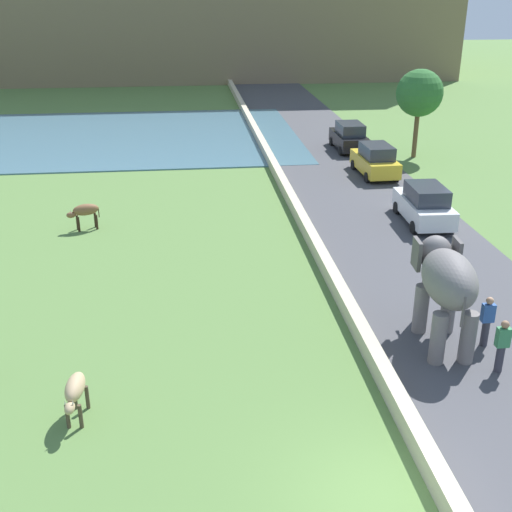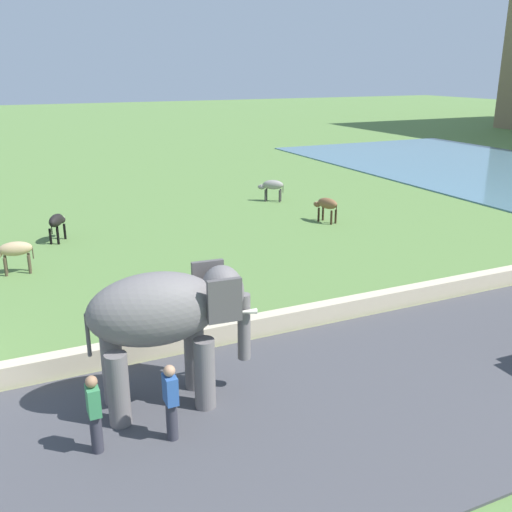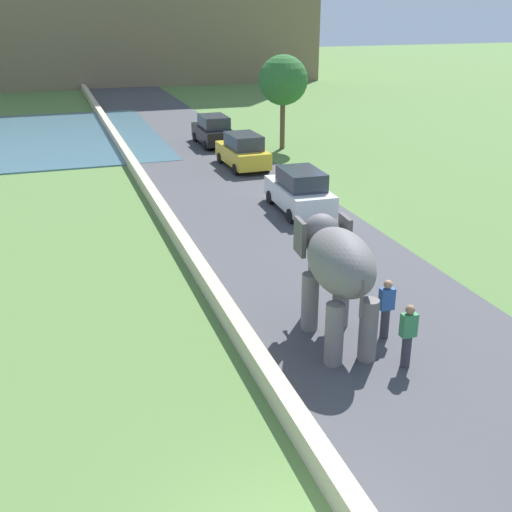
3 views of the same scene
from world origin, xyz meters
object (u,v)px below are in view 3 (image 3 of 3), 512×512
person_trailing (408,335)px  car_black (213,131)px  car_yellow (243,151)px  elephant (337,266)px  car_white (300,191)px  person_beside_elephant (386,308)px

person_trailing → car_black: bearing=85.3°
person_trailing → car_yellow: (2.10, 19.39, 0.03)m
elephant → car_black: (3.13, 23.54, -1.14)m
person_trailing → car_black: car_black is taller
car_white → car_black: 13.53m
car_yellow → car_black: same height
car_black → person_beside_elephant: bearing=-94.5°
car_white → car_yellow: bearing=90.0°
car_yellow → person_beside_elephant: bearing=-96.0°
person_beside_elephant → car_black: bearing=85.5°
person_beside_elephant → car_white: car_white is taller
car_yellow → car_white: 7.68m
person_beside_elephant → person_trailing: bearing=-98.7°
person_trailing → car_black: size_ratio=0.41×
car_yellow → car_white: bearing=-90.0°
person_trailing → car_black: (2.10, 25.24, 0.03)m
car_white → car_black: same height
car_yellow → car_black: (-0.00, 5.85, 0.00)m
car_black → car_white: bearing=-90.0°
person_trailing → person_beside_elephant: bearing=81.3°
elephant → person_beside_elephant: 1.74m
elephant → person_trailing: elephant is taller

